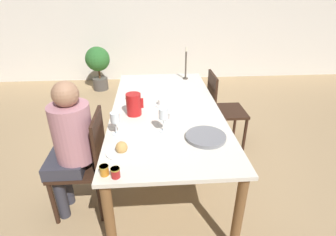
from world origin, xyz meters
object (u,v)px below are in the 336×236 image
Objects in this scene: wine_glass_juice at (115,119)px; jam_jar_amber at (115,172)px; teacup_across at (162,103)px; chair_opposite at (221,108)px; potted_plant at (98,63)px; person_seated at (70,141)px; jam_jar_red at (104,170)px; serving_tray at (206,137)px; chair_person_side at (86,161)px; candlestick_tall at (186,66)px; teacup_near_person at (171,116)px; red_pitcher at (134,104)px; wine_glass_water at (163,115)px; bread_plate at (122,149)px.

wine_glass_juice is 2.86× the size of jam_jar_amber.
chair_opposite is at bearing 32.06° from teacup_across.
person_seated is at bearing -84.39° from potted_plant.
jam_jar_amber and jam_jar_red have the same top height.
serving_tray is at bearing -96.11° from person_seated.
jam_jar_red is (-1.12, -1.44, 0.29)m from chair_opposite.
jam_jar_red is (-0.07, 0.03, 0.00)m from jam_jar_amber.
chair_person_side is 2.32× the size of candlestick_tall.
jam_jar_red is 0.08× the size of potted_plant.
chair_opposite is at bearing 48.52° from teacup_near_person.
candlestick_tall is (0.33, 0.76, 0.13)m from teacup_across.
chair_person_side is 1.64m from candlestick_tall.
teacup_near_person and teacup_across have the same top height.
red_pitcher is at bearing 161.16° from teacup_near_person.
potted_plant is (-0.63, 3.45, -0.28)m from jam_jar_red.
jam_jar_red is at bearing -92.73° from wine_glass_juice.
teacup_near_person is 0.84m from jam_jar_amber.
candlestick_tall is 0.49× the size of potted_plant.
chair_person_side and chair_opposite have the same top height.
wine_glass_water is 3.03× the size of jam_jar_amber.
wine_glass_water is 3.14m from potted_plant.
bread_plate reaches higher than jam_jar_red.
red_pitcher is at bearing 84.93° from jam_jar_amber.
potted_plant is at bearing -138.91° from chair_opposite.
chair_person_side is 0.64m from jam_jar_red.
person_seated is at bearing -144.71° from red_pitcher.
bread_plate is at bearing -120.03° from person_seated.
red_pitcher reaches higher than jam_jar_amber.
bread_plate is (-0.38, -0.48, -0.01)m from teacup_near_person.
candlestick_tall is at bearing 74.86° from wine_glass_water.
jam_jar_red is at bearing 158.93° from jam_jar_amber.
chair_person_side reaches higher than potted_plant.
teacup_near_person is 0.16× the size of potted_plant.
candlestick_tall reaches higher than potted_plant.
chair_opposite reaches higher than teacup_near_person.
teacup_across is at bearing -113.12° from candlestick_tall.
teacup_near_person is (0.32, -0.11, -0.07)m from red_pitcher.
potted_plant is at bearing 5.61° from person_seated.
wine_glass_juice reaches higher than serving_tray.
candlestick_tall is (0.58, 0.94, 0.06)m from red_pitcher.
red_pitcher is at bearing -51.85° from chair_person_side.
red_pitcher is at bearing 140.64° from serving_tray.
wine_glass_juice is 3.06m from potted_plant.
serving_tray is (0.23, -0.34, -0.01)m from teacup_near_person.
chair_person_side is at bearing 171.56° from serving_tray.
serving_tray is (0.55, -0.45, -0.08)m from red_pitcher.
person_seated reaches higher than chair_person_side.
potted_plant is (-0.70, 3.48, -0.28)m from jam_jar_amber.
teacup_across reaches higher than jam_jar_amber.
jam_jar_red is (-0.15, -0.82, -0.06)m from red_pitcher.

